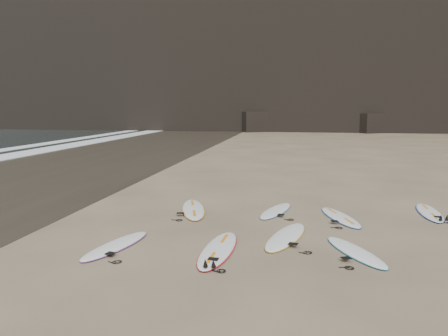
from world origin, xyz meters
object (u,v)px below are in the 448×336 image
object	(u,v)px
surfboard_2	(286,236)
surfboard_1	(218,249)
surfboard_3	(355,251)
surfboard_5	(193,209)
surfboard_0	(116,245)
surfboard_6	(276,211)
surfboard_8	(429,212)
surfboard_7	(340,217)

from	to	relation	value
surfboard_2	surfboard_1	bearing A→B (deg)	-124.60
surfboard_1	surfboard_2	distance (m)	1.92
surfboard_3	surfboard_5	bearing A→B (deg)	119.13
surfboard_0	surfboard_6	bearing A→B (deg)	62.37
surfboard_5	surfboard_6	distance (m)	2.54
surfboard_6	surfboard_2	bearing A→B (deg)	-65.59
surfboard_8	surfboard_7	bearing A→B (deg)	-156.22
surfboard_1	surfboard_2	size ratio (longest dim) A/B	1.04
surfboard_1	surfboard_5	xyz separation A→B (m)	(-1.45, 3.63, 0.00)
surfboard_3	surfboard_6	xyz separation A→B (m)	(-1.92, 3.51, 0.00)
surfboard_1	surfboard_8	world-z (taller)	surfboard_1
surfboard_2	surfboard_5	world-z (taller)	surfboard_5
surfboard_7	surfboard_6	bearing A→B (deg)	147.79
surfboard_2	surfboard_5	xyz separation A→B (m)	(-2.91, 2.38, 0.00)
surfboard_7	surfboard_1	bearing A→B (deg)	-149.01
surfboard_0	surfboard_6	xyz separation A→B (m)	(3.46, 3.97, -0.00)
surfboard_5	surfboard_2	bearing A→B (deg)	-55.21
surfboard_2	surfboard_7	bearing A→B (deg)	70.20
surfboard_6	surfboard_8	xyz separation A→B (m)	(4.57, 0.54, 0.00)
surfboard_6	surfboard_7	world-z (taller)	surfboard_7
surfboard_1	surfboard_7	bearing A→B (deg)	51.33
surfboard_7	surfboard_8	world-z (taller)	same
surfboard_0	surfboard_1	xyz separation A→B (m)	(2.37, 0.10, 0.01)
surfboard_3	surfboard_7	xyz separation A→B (m)	(-0.05, 3.03, 0.00)
surfboard_0	surfboard_2	distance (m)	4.07
surfboard_2	surfboard_7	distance (m)	2.62
surfboard_0	surfboard_7	bearing A→B (deg)	46.70
surfboard_0	surfboard_3	size ratio (longest dim) A/B	1.05
surfboard_0	surfboard_6	distance (m)	5.27
surfboard_5	surfboard_7	bearing A→B (deg)	-18.85
surfboard_3	surfboard_5	xyz separation A→B (m)	(-4.45, 3.26, 0.01)
surfboard_2	surfboard_5	distance (m)	3.76
surfboard_6	surfboard_7	bearing A→B (deg)	2.04
surfboard_2	surfboard_7	world-z (taller)	surfboard_2
surfboard_0	surfboard_8	size ratio (longest dim) A/B	0.98
surfboard_2	surfboard_8	size ratio (longest dim) A/B	1.07
surfboard_1	surfboard_8	distance (m)	7.18
surfboard_6	surfboard_8	distance (m)	4.60
surfboard_5	surfboard_7	size ratio (longest dim) A/B	1.14
surfboard_2	surfboard_3	xyz separation A→B (m)	(1.54, -0.88, -0.01)
surfboard_0	surfboard_7	world-z (taller)	surfboard_7
surfboard_5	surfboard_6	world-z (taller)	surfboard_5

